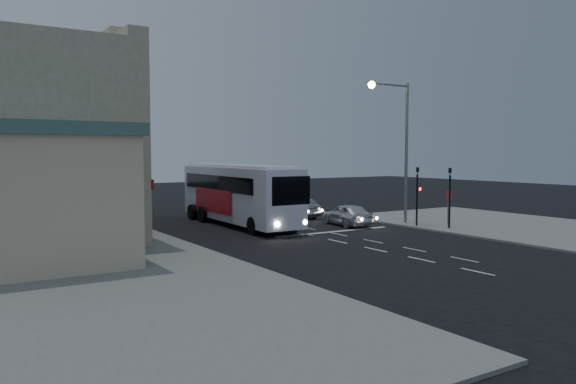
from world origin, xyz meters
TOP-DOWN VIEW (x-y plane):
  - ground at (0.00, 0.00)m, footprint 120.00×120.00m
  - sidewalk_near at (13.00, -4.00)m, footprint 12.00×24.00m
  - sidewalk_far at (-13.00, 8.00)m, footprint 12.00×50.00m
  - road_markings at (1.29, 3.31)m, footprint 8.00×30.55m
  - tour_bus at (-1.31, 7.81)m, footprint 3.12×12.76m
  - car_suv at (4.46, 3.80)m, footprint 2.16×4.35m
  - car_sedan_a at (4.37, 9.40)m, footprint 1.72×4.22m
  - car_sedan_b at (4.52, 15.05)m, footprint 3.64×6.01m
  - traffic_signal_main at (7.60, 0.78)m, footprint 0.25×0.35m
  - traffic_signal_side at (8.30, -1.20)m, footprint 0.18×0.15m
  - regulatory_sign at (9.30, -0.24)m, footprint 0.45×0.12m
  - streetlight at (7.34, 2.20)m, footprint 3.32×0.44m
  - main_building at (-13.96, 8.00)m, footprint 10.12×12.00m
  - low_building_south at (-14.50, -0.50)m, footprint 7.40×5.40m
  - low_building_north at (-13.50, 20.00)m, footprint 9.40×9.40m
  - street_tree at (-8.21, 15.02)m, footprint 4.00×4.00m

SIDE VIEW (x-z plane):
  - ground at x=0.00m, z-range 0.00..0.00m
  - road_markings at x=1.29m, z-range 0.00..0.01m
  - sidewalk_near at x=13.00m, z-range 0.00..0.12m
  - sidewalk_far at x=-13.00m, z-range 0.00..0.12m
  - car_sedan_a at x=4.37m, z-range 0.00..1.36m
  - car_suv at x=4.46m, z-range 0.00..1.42m
  - car_sedan_b at x=4.52m, z-range 0.00..1.63m
  - regulatory_sign at x=9.30m, z-range 0.50..2.70m
  - tour_bus at x=-1.31m, z-range 0.16..4.05m
  - traffic_signal_main at x=7.60m, z-range 0.37..4.47m
  - traffic_signal_side at x=8.30m, z-range 0.37..4.47m
  - low_building_south at x=-14.50m, z-range 0.15..5.85m
  - low_building_north at x=-13.50m, z-range 0.14..6.64m
  - street_tree at x=-8.21m, z-range 1.40..7.60m
  - main_building at x=-13.96m, z-range -0.34..10.66m
  - streetlight at x=7.34m, z-range 1.23..10.23m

